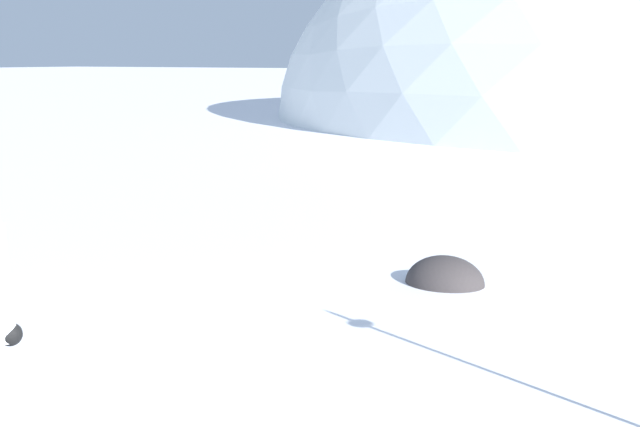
# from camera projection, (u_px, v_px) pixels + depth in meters

# --- Properties ---
(rock_small) EXTENTS (0.77, 0.66, 0.54)m
(rock_small) POSITION_uv_depth(u_px,v_px,m) (445.00, 284.00, 8.16)
(rock_small) COLOR #383333
(rock_small) RESTS_ON ground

